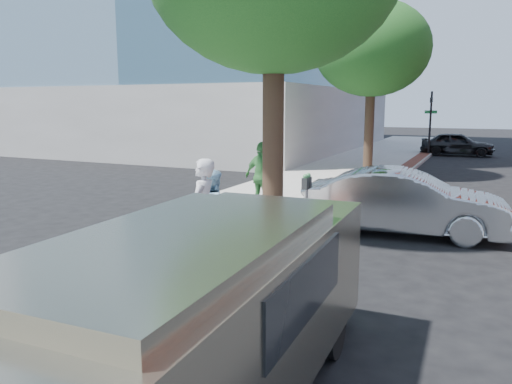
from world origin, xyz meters
The scene contains 14 objects.
ground centered at (0.00, 0.00, 0.00)m, with size 120.00×120.00×0.00m, color black.
sidewalk centered at (-1.50, 8.00, 0.07)m, with size 5.00×60.00×0.15m, color #9E9991.
brick_strip centered at (0.70, 8.00, 0.15)m, with size 0.60×60.00×0.01m, color brown.
curb centered at (1.05, 8.00, 0.07)m, with size 0.10×60.00×0.15m, color gray.
office_base centered at (-13.00, 22.00, 2.00)m, with size 18.20×22.20×4.00m, color gray.
signal_near centered at (0.90, 22.00, 2.25)m, with size 0.70×0.15×3.80m.
tree_far centered at (-0.50, 12.00, 5.30)m, with size 4.80×4.80×7.14m.
parking_meter centered at (0.78, 0.48, 1.21)m, with size 0.12×0.32×1.47m.
person_gray centered at (-0.45, -1.69, 1.12)m, with size 0.71×0.46×1.94m, color #B8B8BD.
person_officer centered at (-0.63, -0.98, 0.98)m, with size 0.81×0.63×1.67m, color #8DBEDA.
person_green centered at (-1.34, 2.90, 1.11)m, with size 1.12×0.47×1.91m, color #3F8B44.
sedan_silver centered at (2.48, 2.61, 0.77)m, with size 1.63×4.68×1.54m, color #A8ABAF.
bg_car centered at (2.42, 22.89, 0.71)m, with size 1.67×4.15×1.41m, color black.
van centered at (1.79, -5.28, 1.06)m, with size 2.18×5.34×1.94m.
Camera 1 is at (4.21, -9.32, 3.05)m, focal length 35.00 mm.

